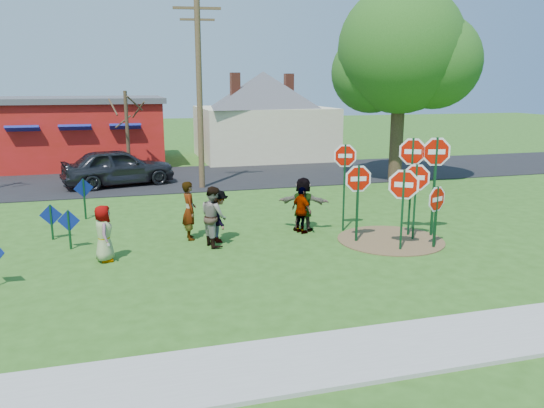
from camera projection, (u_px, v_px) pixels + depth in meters
The scene contains 26 objects.
ground at pixel (238, 243), 15.84m from camera, with size 120.00×120.00×0.00m, color #2C5518.
sidewalk at pixel (326, 359), 9.07m from camera, with size 22.00×1.80×0.08m, color #9E9E99.
road at pixel (191, 178), 26.63m from camera, with size 120.00×7.50×0.04m, color black.
dirt_patch at pixel (390, 240), 16.08m from camera, with size 3.20×3.20×0.03m, color brown.
red_building at pixel (81, 131), 30.86m from camera, with size 9.40×7.69×3.90m.
cream_house at pixel (263, 112), 33.54m from camera, with size 9.40×9.40×6.50m.
stop_sign_a at pixel (403, 192), 14.76m from camera, with size 1.00×0.62×2.48m.
stop_sign_b at pixel (345, 165), 16.67m from camera, with size 0.96×0.25×2.93m.
stop_sign_c at pixel (412, 164), 16.08m from camera, with size 1.03×0.49×3.20m.
stop_sign_d at pixel (436, 161), 16.03m from camera, with size 1.17×0.27×3.24m.
stop_sign_e at pixel (436, 204), 15.05m from camera, with size 0.93×0.40×1.95m.
stop_sign_f at pixel (416, 183), 15.75m from camera, with size 0.99×0.48×2.47m.
stop_sign_g at pixel (358, 186), 15.56m from camera, with size 1.08×0.12×2.47m.
blue_diamond_b at pixel (69, 225), 15.07m from camera, with size 0.63×0.14×1.16m.
blue_diamond_c at pixel (51, 218), 16.00m from camera, with size 0.67×0.07×1.11m.
blue_diamond_d at pixel (84, 194), 18.41m from camera, with size 0.63×0.28×1.45m.
person_a at pixel (104, 233), 14.03m from camera, with size 0.75×0.49×1.53m, color #3E498F.
person_b at pixel (189, 211), 16.02m from camera, with size 0.65×0.43×1.79m, color #2E7563.
person_c at pixel (214, 216), 15.38m from camera, with size 0.86×0.67×1.77m, color #9B413B.
person_d at pixel (219, 216), 15.76m from camera, with size 1.02×0.59×1.58m, color #313136.
person_e at pixel (302, 210), 16.69m from camera, with size 0.87×0.36×1.49m, color #552A5B.
person_f at pixel (303, 204), 16.97m from camera, with size 1.63×0.52×1.76m, color #1F5829.
suv at pixel (118, 167), 24.48m from camera, with size 2.02×5.02×1.71m, color #333339.
utility_pole at pixel (199, 90), 23.17m from camera, with size 2.03×0.39×8.33m.
leafy_tree at pixel (404, 57), 24.41m from camera, with size 6.40×5.84×9.10m.
bare_tree_east at pixel (127, 122), 26.42m from camera, with size 1.80×1.80×4.31m.
Camera 1 is at (-3.12, -14.90, 4.63)m, focal length 35.00 mm.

